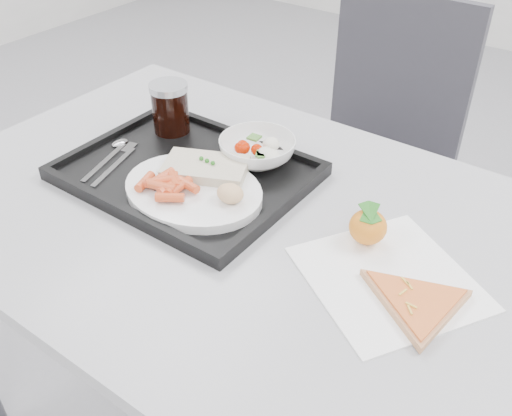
# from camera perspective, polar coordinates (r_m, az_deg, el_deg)

# --- Properties ---
(table) EXTENTS (1.20, 0.80, 0.75)m
(table) POSITION_cam_1_polar(r_m,az_deg,el_deg) (1.08, -2.00, -2.93)
(table) COLOR #A4A4A6
(table) RESTS_ON ground
(chair) EXTENTS (0.43, 0.43, 0.93)m
(chair) POSITION_cam_1_polar(r_m,az_deg,el_deg) (1.72, 11.99, 6.89)
(chair) COLOR #333239
(chair) RESTS_ON ground
(tray) EXTENTS (0.45, 0.35, 0.03)m
(tray) POSITION_cam_1_polar(r_m,az_deg,el_deg) (1.12, -6.93, 3.50)
(tray) COLOR black
(tray) RESTS_ON table
(dinner_plate) EXTENTS (0.27, 0.27, 0.02)m
(dinner_plate) POSITION_cam_1_polar(r_m,az_deg,el_deg) (1.05, -6.28, 1.74)
(dinner_plate) COLOR white
(dinner_plate) RESTS_ON tray
(fish_fillet) EXTENTS (0.18, 0.15, 0.03)m
(fish_fillet) POSITION_cam_1_polar(r_m,az_deg,el_deg) (1.07, -5.06, 4.03)
(fish_fillet) COLOR beige
(fish_fillet) RESTS_ON dinner_plate
(bread_roll) EXTENTS (0.05, 0.04, 0.03)m
(bread_roll) POSITION_cam_1_polar(r_m,az_deg,el_deg) (0.99, -2.60, 1.47)
(bread_roll) COLOR #DAC079
(bread_roll) RESTS_ON dinner_plate
(salad_bowl) EXTENTS (0.15, 0.15, 0.05)m
(salad_bowl) POSITION_cam_1_polar(r_m,az_deg,el_deg) (1.13, 0.15, 5.85)
(salad_bowl) COLOR white
(salad_bowl) RESTS_ON tray
(cola_glass) EXTENTS (0.08, 0.08, 0.11)m
(cola_glass) POSITION_cam_1_polar(r_m,az_deg,el_deg) (1.24, -8.58, 9.97)
(cola_glass) COLOR black
(cola_glass) RESTS_ON tray
(cutlery) EXTENTS (0.10, 0.17, 0.01)m
(cutlery) POSITION_cam_1_polar(r_m,az_deg,el_deg) (1.19, -13.95, 5.11)
(cutlery) COLOR silver
(cutlery) RESTS_ON tray
(napkin) EXTENTS (0.34, 0.34, 0.00)m
(napkin) POSITION_cam_1_polar(r_m,az_deg,el_deg) (0.92, 13.08, -6.85)
(napkin) COLOR white
(napkin) RESTS_ON table
(tangerine) EXTENTS (0.08, 0.08, 0.07)m
(tangerine) POSITION_cam_1_polar(r_m,az_deg,el_deg) (0.95, 11.13, -1.85)
(tangerine) COLOR #EA9C04
(tangerine) RESTS_ON napkin
(pizza_slice) EXTENTS (0.22, 0.22, 0.02)m
(pizza_slice) POSITION_cam_1_polar(r_m,az_deg,el_deg) (0.87, 15.78, -9.09)
(pizza_slice) COLOR tan
(pizza_slice) RESTS_ON napkin
(carrot_pile) EXTENTS (0.11, 0.08, 0.02)m
(carrot_pile) POSITION_cam_1_polar(r_m,az_deg,el_deg) (1.03, -8.79, 2.36)
(carrot_pile) COLOR #CE4921
(carrot_pile) RESTS_ON dinner_plate
(salad_contents) EXTENTS (0.10, 0.08, 0.03)m
(salad_contents) POSITION_cam_1_polar(r_m,az_deg,el_deg) (1.11, 0.54, 5.70)
(salad_contents) COLOR #BA1C00
(salad_contents) RESTS_ON salad_bowl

